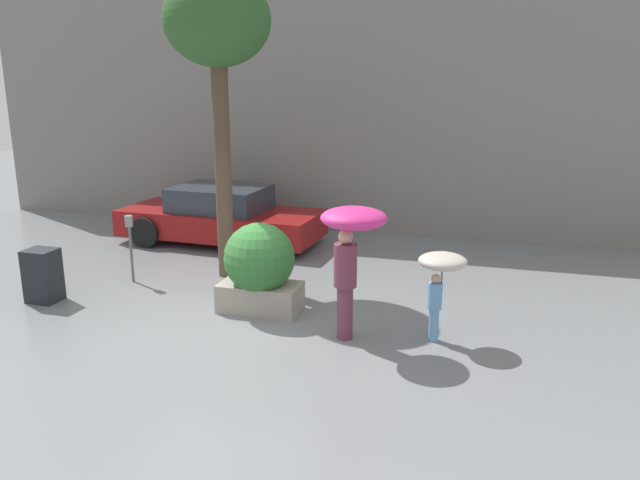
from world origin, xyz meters
name	(u,v)px	position (x,y,z in m)	size (l,w,h in m)	color
ground_plane	(210,327)	(0.00, 0.00, 0.00)	(40.00, 40.00, 0.00)	slate
building_facade	(325,106)	(0.00, 6.50, 3.00)	(18.00, 0.30, 6.00)	gray
planter_box	(259,267)	(0.49, 0.85, 0.74)	(1.31, 1.13, 1.45)	#9E9384
person_adult	(351,239)	(2.15, 0.11, 1.51)	(0.92, 0.92, 1.96)	brown
person_child	(441,271)	(3.37, 0.47, 1.05)	(0.69, 0.69, 1.29)	#669ED1
parked_car_near	(221,217)	(-1.91, 4.59, 0.60)	(4.59, 2.21, 1.29)	maroon
street_tree	(217,30)	(-0.80, 2.40, 4.46)	(1.87, 1.87, 5.41)	brown
parking_meter	(130,235)	(-2.31, 1.56, 0.90)	(0.14, 0.14, 1.25)	#595B60
newspaper_box	(43,275)	(-3.17, 0.26, 0.45)	(0.50, 0.44, 0.90)	#1E2328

